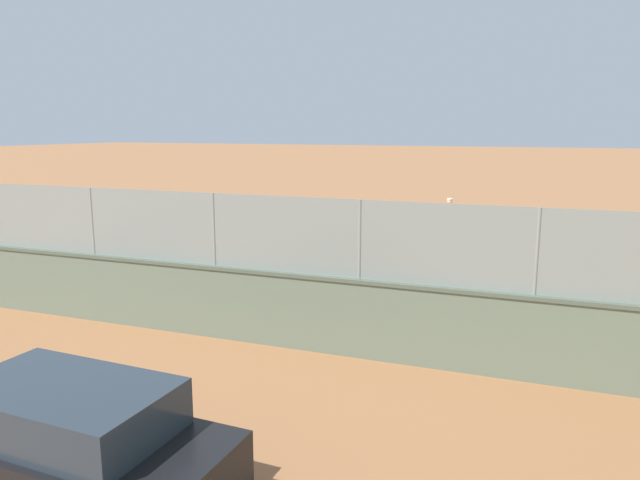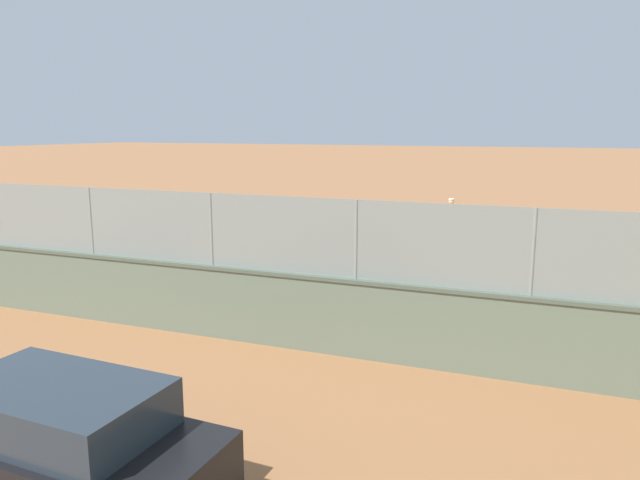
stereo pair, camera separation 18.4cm
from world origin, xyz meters
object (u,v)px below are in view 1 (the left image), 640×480
Objects in this scene: player_near_wall_returning at (449,214)px; spare_ball_by_wall at (427,341)px; courtside_bench at (629,349)px; sports_ball at (450,246)px; parked_car_black at (58,444)px; player_crossing_court at (233,228)px.

player_near_wall_returning reaches higher than spare_ball_by_wall.
sports_ball is at bearing -63.47° from courtside_bench.
player_near_wall_returning is 0.36× the size of parked_car_black.
sports_ball is at bearing -94.77° from parked_car_black.
spare_ball_by_wall is 3.94m from courtside_bench.
spare_ball_by_wall is at bearing 98.42° from player_near_wall_returning.
courtside_bench is (-5.39, 10.79, 0.38)m from sports_ball.
player_crossing_court is 11.67m from spare_ball_by_wall.
player_crossing_court is 8.91× the size of sports_ball.
parked_car_black reaches higher than player_crossing_court.
player_near_wall_returning reaches higher than player_crossing_court.
courtside_bench is at bearing 151.28° from player_crossing_court.
player_near_wall_returning is 9.49× the size of spare_ball_by_wall.
player_near_wall_returning is 20.67m from parked_car_black.
player_near_wall_returning is at bearing -66.02° from courtside_bench.
courtside_bench is 10.13m from parked_car_black.
parked_car_black is at bearing 112.91° from player_crossing_court.
spare_ball_by_wall is at bearing 97.71° from sports_ball.
sports_ball is at bearing -154.66° from player_crossing_court.
parked_car_black is (6.91, 7.40, 0.40)m from courtside_bench.
courtside_bench is at bearing -133.02° from parked_car_black.
sports_ball is 12.07m from courtside_bench.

